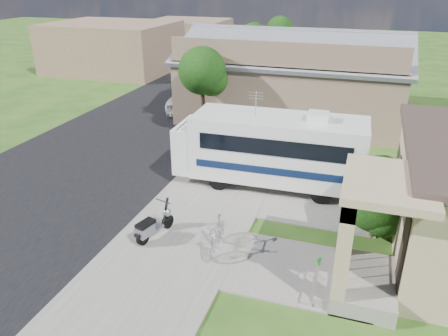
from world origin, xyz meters
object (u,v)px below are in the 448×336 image
(shrub, at_px, (380,197))
(scooter, at_px, (153,226))
(pickup_truck, at_px, (198,97))
(motorhome, at_px, (271,148))
(van, at_px, (217,75))
(bicycle, at_px, (217,236))
(garden_hose, at_px, (324,265))

(shrub, bearing_deg, scooter, -160.22)
(scooter, xyz_separation_m, pickup_truck, (-3.92, 14.02, 0.28))
(motorhome, relative_size, van, 1.34)
(shrub, height_order, scooter, shrub)
(motorhome, bearing_deg, bicycle, -97.48)
(pickup_truck, bearing_deg, bicycle, 108.68)
(bicycle, height_order, garden_hose, bicycle)
(scooter, height_order, bicycle, scooter)
(scooter, distance_m, van, 20.85)
(motorhome, relative_size, scooter, 4.44)
(shrub, bearing_deg, pickup_truck, 132.63)
(scooter, bearing_deg, garden_hose, 17.57)
(van, bearing_deg, garden_hose, -59.43)
(scooter, xyz_separation_m, bicycle, (2.16, 0.01, 0.03))
(motorhome, relative_size, garden_hose, 16.82)
(van, relative_size, garden_hose, 12.55)
(motorhome, height_order, bicycle, motorhome)
(bicycle, relative_size, van, 0.32)
(pickup_truck, xyz_separation_m, van, (-0.95, 6.26, 0.02))
(motorhome, height_order, pickup_truck, motorhome)
(shrub, relative_size, pickup_truck, 0.51)
(bicycle, bearing_deg, van, 104.45)
(van, bearing_deg, pickup_truck, -77.92)
(shrub, xyz_separation_m, bicycle, (-4.58, -2.41, -0.92))
(motorhome, relative_size, bicycle, 4.22)
(garden_hose, bearing_deg, motorhome, 119.56)
(motorhome, height_order, scooter, motorhome)
(van, bearing_deg, scooter, -73.03)
(van, bearing_deg, bicycle, -67.39)
(scooter, height_order, pickup_truck, pickup_truck)
(shrub, bearing_deg, garden_hose, -120.86)
(motorhome, distance_m, scooter, 5.80)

